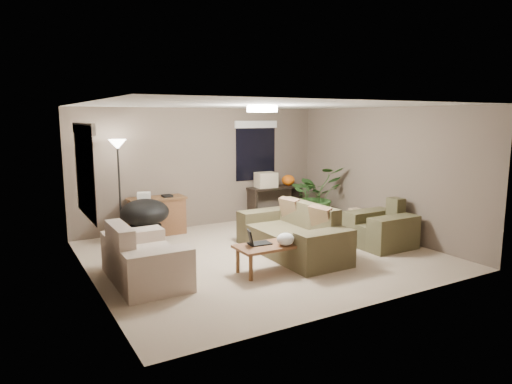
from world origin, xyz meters
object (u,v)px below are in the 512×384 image
floor_lamp (118,157)px  houseplant (315,202)px  armchair (381,230)px  main_sofa (293,237)px  console_table (275,200)px  papasan_chair (145,217)px  coffee_table (269,249)px  cat_scratching_post (355,223)px  desk (157,216)px  loveseat (143,261)px

floor_lamp → houseplant: size_ratio=1.50×
armchair → houseplant: 1.97m
main_sofa → console_table: bearing=64.2°
main_sofa → floor_lamp: floor_lamp is taller
console_table → papasan_chair: 3.16m
coffee_table → cat_scratching_post: cat_scratching_post is taller
desk → floor_lamp: (-0.75, -0.18, 1.22)m
coffee_table → papasan_chair: bearing=112.7°
desk → cat_scratching_post: desk is taller
console_table → cat_scratching_post: (0.69, -1.92, -0.22)m
console_table → desk: bearing=-179.1°
console_table → floor_lamp: bearing=-176.4°
console_table → loveseat: bearing=-146.7°
floor_lamp → cat_scratching_post: (4.23, -1.70, -1.38)m
coffee_table → houseplant: houseplant is taller
desk → houseplant: 3.36m
console_table → houseplant: bearing=-62.8°
console_table → cat_scratching_post: bearing=-70.1°
loveseat → desk: bearing=67.9°
houseplant → coffee_table: bearing=-139.1°
armchair → houseplant: bearing=90.2°
desk → floor_lamp: bearing=-166.8°
desk → console_table: 2.79m
papasan_chair → houseplant: size_ratio=0.92×
main_sofa → houseplant: size_ratio=1.73×
console_table → papasan_chair: papasan_chair is taller
loveseat → main_sofa: bearing=0.6°
loveseat → papasan_chair: (0.64, 2.09, 0.17)m
coffee_table → console_table: (2.03, 3.04, 0.08)m
main_sofa → coffee_table: bearing=-145.3°
armchair → main_sofa: bearing=166.7°
console_table → houseplant: houseplant is taller
papasan_chair → main_sofa: bearing=-46.6°
papasan_chair → floor_lamp: floor_lamp is taller
floor_lamp → desk: bearing=13.2°
loveseat → houseplant: bearing=20.6°
floor_lamp → cat_scratching_post: size_ratio=3.82×
cat_scratching_post → loveseat: bearing=-172.8°
papasan_chair → cat_scratching_post: 4.13m
main_sofa → coffee_table: 1.03m
desk → papasan_chair: papasan_chair is taller
armchair → floor_lamp: floor_lamp is taller
papasan_chair → houseplant: 3.62m
main_sofa → armchair: bearing=-13.3°
floor_lamp → cat_scratching_post: floor_lamp is taller
papasan_chair → floor_lamp: bearing=156.2°
main_sofa → loveseat: 2.59m
houseplant → armchair: bearing=-89.8°
loveseat → cat_scratching_post: bearing=7.2°
armchair → papasan_chair: armchair is taller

